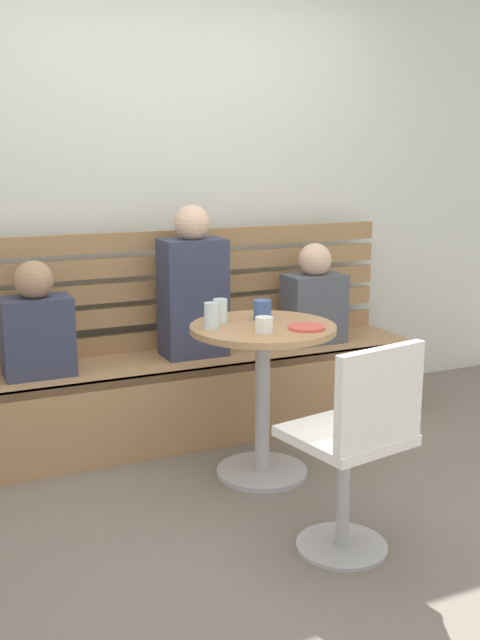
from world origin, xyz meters
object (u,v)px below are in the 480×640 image
object	(u,v)px
cup_ceramic_white	(264,325)
cup_mug_blue	(262,310)
cup_water_clear	(220,311)
white_chair	(357,442)
person_child_middle	(314,299)
person_adult	(193,289)
cup_glass_tall	(212,316)
plate_small	(307,327)
person_child_left	(37,326)
cafe_table	(263,371)
booth_bench	(187,396)

from	to	relation	value
cup_ceramic_white	cup_mug_blue	size ratio (longest dim) A/B	0.84
cup_ceramic_white	cup_water_clear	xyz separation A→B (m)	(-0.10, 0.27, 0.02)
white_chair	person_child_middle	size ratio (longest dim) A/B	1.47
person_adult	person_child_middle	xyz separation A→B (m)	(0.74, -0.02, -0.12)
cup_glass_tall	cup_mug_blue	bearing A→B (deg)	14.11
plate_small	person_child_middle	bearing A→B (deg)	57.79
cup_mug_blue	person_child_left	bearing A→B (deg)	151.16
cup_ceramic_white	plate_small	distance (m)	0.21
person_adult	person_child_middle	distance (m)	0.75
person_child_middle	person_child_left	bearing A→B (deg)	-179.46
cup_mug_blue	person_child_middle	bearing A→B (deg)	42.28
person_child_middle	cup_ceramic_white	xyz separation A→B (m)	(-0.71, -0.78, 0.08)
person_child_left	cup_ceramic_white	distance (m)	1.16
cup_glass_tall	plate_small	size ratio (longest dim) A/B	0.71
cafe_table	person_adult	world-z (taller)	person_adult
cup_glass_tall	cup_water_clear	xyz separation A→B (m)	(0.09, 0.11, -0.01)
white_chair	cup_ceramic_white	distance (m)	0.75
person_adult	plate_small	world-z (taller)	person_adult
person_child_middle	cup_mug_blue	bearing A→B (deg)	-137.72
person_child_left	cup_ceramic_white	size ratio (longest dim) A/B	7.16
booth_bench	white_chair	world-z (taller)	white_chair
plate_small	cup_ceramic_white	bearing A→B (deg)	175.42
cup_ceramic_white	cup_glass_tall	bearing A→B (deg)	138.83
person_child_left	cup_water_clear	world-z (taller)	person_child_left
cup_water_clear	cup_glass_tall	bearing A→B (deg)	-128.42
cup_water_clear	person_adult	bearing A→B (deg)	82.85
cup_mug_blue	cup_ceramic_white	bearing A→B (deg)	-114.44
person_child_left	cup_mug_blue	xyz separation A→B (m)	(0.97, -0.53, 0.10)
person_adult	cup_glass_tall	size ratio (longest dim) A/B	6.79
cup_glass_tall	plate_small	distance (m)	0.43
person_child_left	plate_small	world-z (taller)	person_child_left
person_child_middle	cup_ceramic_white	size ratio (longest dim) A/B	7.23
person_adult	cup_glass_tall	xyz separation A→B (m)	(-0.16, -0.64, -0.01)
cup_glass_tall	plate_small	bearing A→B (deg)	-24.47
white_chair	plate_small	xyz separation A→B (m)	(0.15, 0.66, 0.28)
cafe_table	cup_water_clear	distance (m)	0.35
person_child_left	person_child_middle	xyz separation A→B (m)	(1.57, 0.01, 0.00)
cafe_table	person_child_middle	bearing A→B (deg)	45.04
person_adult	cafe_table	bearing A→B (deg)	-82.54
cafe_table	cup_water_clear	xyz separation A→B (m)	(-0.15, 0.14, 0.28)
white_chair	plate_small	size ratio (longest dim) A/B	5.00
person_child_left	plate_small	size ratio (longest dim) A/B	3.37
white_chair	person_child_left	size ratio (longest dim) A/B	1.48
person_child_middle	plate_small	xyz separation A→B (m)	(-0.50, -0.80, 0.05)
cafe_table	white_chair	world-z (taller)	white_chair
person_adult	cup_ceramic_white	bearing A→B (deg)	-87.96
cup_water_clear	cup_ceramic_white	bearing A→B (deg)	-70.85
cafe_table	cup_mug_blue	size ratio (longest dim) A/B	7.79
booth_bench	white_chair	xyz separation A→B (m)	(0.13, -1.45, 0.24)
cafe_table	cup_glass_tall	world-z (taller)	cup_glass_tall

